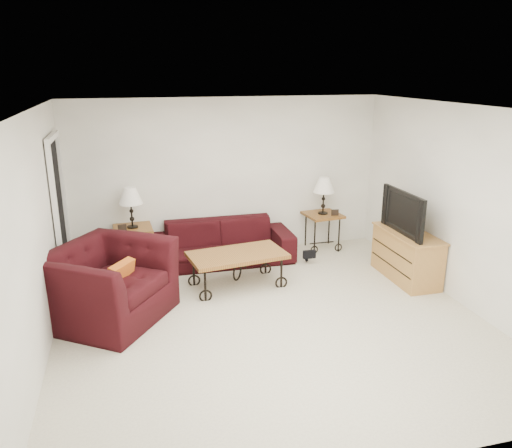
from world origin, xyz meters
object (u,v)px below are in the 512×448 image
at_px(side_table_right, 322,231).
at_px(television, 409,212).
at_px(lamp_left, 131,208).
at_px(backpack, 307,250).
at_px(side_table_left, 134,247).
at_px(tv_stand, 406,256).
at_px(sofa, 222,242).
at_px(coffee_table, 237,270).
at_px(lamp_right, 324,196).
at_px(armchair, 108,284).

bearing_deg(side_table_right, television, -65.69).
xyz_separation_m(lamp_left, backpack, (2.61, -0.52, -0.73)).
xyz_separation_m(side_table_left, television, (3.74, -1.49, 0.69)).
distance_m(side_table_left, television, 4.09).
distance_m(side_table_left, lamp_left, 0.62).
xyz_separation_m(tv_stand, television, (-0.02, 0.00, 0.65)).
relative_size(side_table_left, lamp_left, 1.00).
xyz_separation_m(sofa, coffee_table, (0.03, -0.97, -0.08)).
height_order(sofa, lamp_left, lamp_left).
bearing_deg(coffee_table, backpack, 26.65).
relative_size(side_table_right, lamp_right, 1.00).
xyz_separation_m(side_table_left, side_table_right, (3.07, -0.00, -0.00)).
distance_m(side_table_left, armchair, 1.71).
height_order(lamp_left, tv_stand, lamp_left).
distance_m(lamp_right, armchair, 3.83).
bearing_deg(lamp_right, armchair, -153.98).
bearing_deg(coffee_table, lamp_right, 33.81).
bearing_deg(television, armchair, -87.50).
bearing_deg(side_table_left, lamp_right, -0.00).
height_order(coffee_table, backpack, coffee_table).
bearing_deg(backpack, lamp_right, 49.47).
height_order(side_table_left, lamp_right, lamp_right).
relative_size(lamp_right, television, 0.59).
height_order(side_table_left, armchair, armchair).
height_order(lamp_right, television, television).
bearing_deg(lamp_left, coffee_table, -40.21).
relative_size(sofa, side_table_right, 3.60).
xyz_separation_m(sofa, backpack, (1.29, -0.34, -0.12)).
relative_size(coffee_table, backpack, 3.29).
relative_size(lamp_left, lamp_right, 1.01).
relative_size(lamp_left, backpack, 1.56).
relative_size(side_table_left, lamp_right, 1.01).
height_order(side_table_right, lamp_left, lamp_left).
bearing_deg(tv_stand, lamp_right, 114.95).
distance_m(tv_stand, backpack, 1.51).
bearing_deg(side_table_left, sofa, -7.73).
xyz_separation_m(side_table_right, lamp_left, (-3.07, 0.00, 0.62)).
xyz_separation_m(lamp_right, backpack, (-0.46, -0.52, -0.72)).
bearing_deg(side_table_left, lamp_left, 0.00).
distance_m(side_table_right, tv_stand, 1.64).
distance_m(sofa, television, 2.83).
bearing_deg(side_table_right, lamp_left, 180.00).
xyz_separation_m(side_table_right, backpack, (-0.46, -0.52, -0.11)).
height_order(sofa, tv_stand, tv_stand).
height_order(coffee_table, armchair, armchair).
bearing_deg(armchair, side_table_right, -28.85).
distance_m(tv_stand, television, 0.65).
xyz_separation_m(sofa, tv_stand, (2.44, -1.31, 0.03)).
xyz_separation_m(lamp_left, armchair, (-0.34, -1.67, -0.48)).
xyz_separation_m(armchair, tv_stand, (4.11, 0.18, -0.10)).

